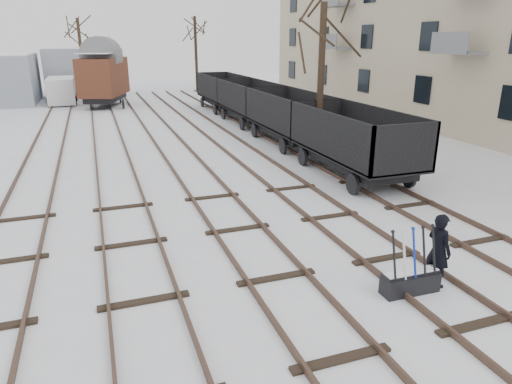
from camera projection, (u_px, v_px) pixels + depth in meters
ground at (276, 279)px, 10.56m from camera, size 120.00×120.00×0.00m
tracks at (174, 148)px, 22.75m from camera, size 13.90×52.00×0.16m
shed_right at (85, 71)px, 44.30m from camera, size 7.00×6.00×4.50m
ground_frame at (410, 281)px, 9.91m from camera, size 1.31×0.44×1.49m
worker at (439, 250)px, 10.06m from camera, size 0.48×0.67×1.70m
freight_wagon_a at (353, 151)px, 18.19m from camera, size 2.61×6.52×2.66m
freight_wagon_b at (289, 124)px, 23.91m from camera, size 2.61×6.52×2.66m
freight_wagon_c at (250, 108)px, 29.62m from camera, size 2.61×6.52×2.66m
freight_wagon_d at (223, 96)px, 35.34m from camera, size 2.61×6.52×2.66m
box_van_wagon at (103, 75)px, 36.54m from camera, size 4.53×6.19×4.24m
panel_van at (62, 90)px, 38.63m from camera, size 2.25×4.92×2.16m
tree_near at (321, 84)px, 20.20m from camera, size 0.30×0.30×6.75m
tree_far_left at (82, 57)px, 44.60m from camera, size 0.30×0.30×7.15m
tree_far_right at (196, 55)px, 46.79m from camera, size 0.30×0.30×7.43m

